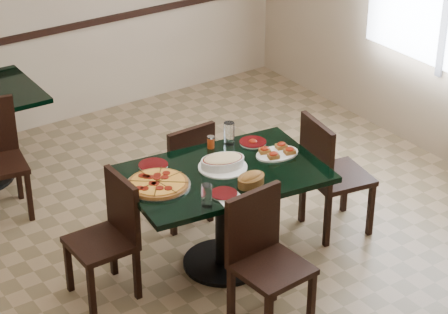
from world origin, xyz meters
TOP-DOWN VIEW (x-y plane):
  - floor at (0.00, 0.00)m, footprint 5.50×5.50m
  - room_shell at (1.02, 1.73)m, footprint 5.50×5.50m
  - main_table at (0.04, -0.06)m, footprint 1.43×1.02m
  - chair_far at (0.11, 0.56)m, footprint 0.40×0.40m
  - chair_near at (-0.10, -0.70)m, footprint 0.45×0.45m
  - chair_right at (0.92, -0.13)m, footprint 0.50×0.50m
  - chair_left at (-0.74, 0.10)m, footprint 0.40×0.40m
  - pepperoni_pizza at (-0.42, 0.02)m, footprint 0.43×0.43m
  - lasagna_casserole at (0.06, -0.02)m, footprint 0.34×0.33m
  - bread_basket at (0.09, -0.31)m, footprint 0.23×0.18m
  - bruschetta_platter at (0.48, -0.08)m, footprint 0.34×0.25m
  - side_plate_near at (-0.13, -0.32)m, footprint 0.18×0.18m
  - side_plate_far_r at (0.44, 0.16)m, footprint 0.19×0.19m
  - side_plate_far_l at (-0.31, 0.26)m, footprint 0.20×0.20m
  - napkin_setting at (-0.13, -0.39)m, footprint 0.18×0.18m
  - water_glass_a at (0.30, 0.25)m, footprint 0.08×0.08m
  - water_glass_b at (-0.30, -0.37)m, footprint 0.07×0.07m
  - pepper_shaker at (0.16, 0.27)m, footprint 0.05×0.05m

SIDE VIEW (x-z plane):
  - floor at x=0.00m, z-range 0.00..0.00m
  - chair_far at x=0.11m, z-range 0.05..0.89m
  - chair_left at x=-0.74m, z-range 0.05..0.89m
  - chair_near at x=-0.10m, z-range 0.05..0.95m
  - chair_right at x=0.92m, z-range 0.06..0.98m
  - main_table at x=0.04m, z-range 0.19..0.94m
  - napkin_setting at x=-0.13m, z-range 0.75..0.76m
  - side_plate_near at x=-0.13m, z-range 0.75..0.77m
  - side_plate_far_l at x=-0.31m, z-range 0.75..0.77m
  - side_plate_far_r at x=0.44m, z-range 0.74..0.77m
  - pepperoni_pizza at x=-0.42m, z-range 0.75..0.79m
  - bruschetta_platter at x=0.48m, z-range 0.75..0.80m
  - bread_basket at x=0.09m, z-range 0.74..0.84m
  - lasagna_casserole at x=0.06m, z-range 0.75..0.84m
  - pepper_shaker at x=0.16m, z-range 0.75..0.84m
  - water_glass_b at x=-0.30m, z-range 0.75..0.90m
  - water_glass_a at x=0.30m, z-range 0.75..0.92m
  - room_shell at x=1.02m, z-range -1.58..3.92m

